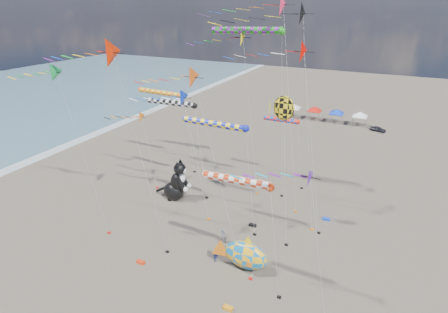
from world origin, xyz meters
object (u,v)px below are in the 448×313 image
fish_inflatable (245,255)px  child_blue (215,257)px  cat_inflatable (175,180)px  child_green (236,260)px  parked_car (378,129)px  person_adult (223,236)px

fish_inflatable → child_blue: size_ratio=5.54×
cat_inflatable → child_green: cat_inflatable is taller
parked_car → cat_inflatable: bearing=169.3°
cat_inflatable → person_adult: size_ratio=3.27×
person_adult → child_green: person_adult is taller
person_adult → parked_car: size_ratio=0.57×
fish_inflatable → parked_car: 52.49m
person_adult → parked_car: bearing=34.5°
cat_inflatable → child_green: size_ratio=5.41×
fish_inflatable → child_blue: 3.58m
fish_inflatable → parked_car: (9.07, 51.68, -1.37)m
fish_inflatable → child_green: size_ratio=5.56×
child_green → child_blue: size_ratio=1.00×
fish_inflatable → child_blue: fish_inflatable is taller
cat_inflatable → child_blue: bearing=-46.5°
fish_inflatable → person_adult: size_ratio=3.36×
person_adult → child_blue: (0.65, -3.14, -0.36)m
child_green → child_blue: (-2.17, -0.48, 0.00)m
cat_inflatable → person_adult: (10.27, -5.97, -2.09)m
person_adult → child_blue: person_adult is taller
child_green → parked_car: (10.21, 51.37, -0.01)m
fish_inflatable → child_blue: (-3.30, -0.17, -1.36)m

